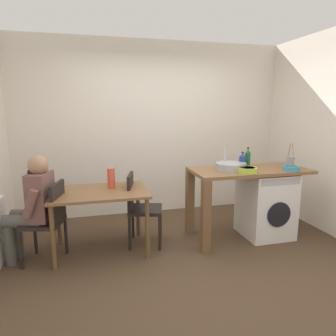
{
  "coord_description": "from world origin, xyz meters",
  "views": [
    {
      "loc": [
        -1.0,
        -3.08,
        1.69
      ],
      "look_at": [
        -0.08,
        0.45,
        0.97
      ],
      "focal_mm": 32.87,
      "sensor_mm": 36.0,
      "label": 1
    }
  ],
  "objects_px": {
    "chair_person_seat": "(49,218)",
    "seated_person": "(33,203)",
    "colander": "(291,168)",
    "vase": "(111,178)",
    "utensil_crock": "(290,161)",
    "chair_opposite": "(139,205)",
    "bottle_tall_green": "(242,161)",
    "washing_machine": "(266,204)",
    "mixing_bowl": "(247,170)",
    "dining_table": "(100,199)",
    "bottle_squat_brown": "(248,158)"
  },
  "relations": [
    {
      "from": "chair_opposite",
      "to": "washing_machine",
      "type": "xyz_separation_m",
      "value": [
        1.67,
        -0.14,
        -0.08
      ]
    },
    {
      "from": "dining_table",
      "to": "colander",
      "type": "relative_size",
      "value": 5.5
    },
    {
      "from": "washing_machine",
      "to": "colander",
      "type": "distance_m",
      "value": 0.59
    },
    {
      "from": "bottle_squat_brown",
      "to": "vase",
      "type": "relative_size",
      "value": 1.08
    },
    {
      "from": "chair_opposite",
      "to": "seated_person",
      "type": "distance_m",
      "value": 1.2
    },
    {
      "from": "chair_opposite",
      "to": "utensil_crock",
      "type": "xyz_separation_m",
      "value": [
        2.04,
        -0.09,
        0.48
      ]
    },
    {
      "from": "chair_person_seat",
      "to": "bottle_squat_brown",
      "type": "xyz_separation_m",
      "value": [
        2.47,
        0.18,
        0.53
      ]
    },
    {
      "from": "mixing_bowl",
      "to": "colander",
      "type": "xyz_separation_m",
      "value": [
        0.6,
        -0.02,
        -0.01
      ]
    },
    {
      "from": "seated_person",
      "to": "chair_opposite",
      "type": "bearing_deg",
      "value": -68.36
    },
    {
      "from": "utensil_crock",
      "to": "colander",
      "type": "distance_m",
      "value": 0.33
    },
    {
      "from": "dining_table",
      "to": "seated_person",
      "type": "relative_size",
      "value": 0.92
    },
    {
      "from": "mixing_bowl",
      "to": "vase",
      "type": "distance_m",
      "value": 1.63
    },
    {
      "from": "dining_table",
      "to": "bottle_squat_brown",
      "type": "xyz_separation_m",
      "value": [
        1.92,
        0.06,
        0.4
      ]
    },
    {
      "from": "dining_table",
      "to": "vase",
      "type": "xyz_separation_m",
      "value": [
        0.15,
        0.1,
        0.22
      ]
    },
    {
      "from": "washing_machine",
      "to": "bottle_squat_brown",
      "type": "bearing_deg",
      "value": 149.95
    },
    {
      "from": "bottle_squat_brown",
      "to": "colander",
      "type": "distance_m",
      "value": 0.55
    },
    {
      "from": "bottle_tall_green",
      "to": "vase",
      "type": "relative_size",
      "value": 0.88
    },
    {
      "from": "dining_table",
      "to": "utensil_crock",
      "type": "bearing_deg",
      "value": -0.48
    },
    {
      "from": "seated_person",
      "to": "vase",
      "type": "relative_size",
      "value": 4.94
    },
    {
      "from": "washing_machine",
      "to": "mixing_bowl",
      "type": "relative_size",
      "value": 3.66
    },
    {
      "from": "dining_table",
      "to": "chair_opposite",
      "type": "bearing_deg",
      "value": 8.15
    },
    {
      "from": "washing_machine",
      "to": "vase",
      "type": "xyz_separation_m",
      "value": [
        -2.0,
        0.17,
        0.43
      ]
    },
    {
      "from": "chair_person_seat",
      "to": "washing_machine",
      "type": "xyz_separation_m",
      "value": [
        2.7,
        0.05,
        -0.08
      ]
    },
    {
      "from": "dining_table",
      "to": "bottle_tall_green",
      "type": "relative_size",
      "value": 5.16
    },
    {
      "from": "chair_opposite",
      "to": "bottle_squat_brown",
      "type": "height_order",
      "value": "bottle_squat_brown"
    },
    {
      "from": "seated_person",
      "to": "bottle_squat_brown",
      "type": "bearing_deg",
      "value": -72.49
    },
    {
      "from": "washing_machine",
      "to": "utensil_crock",
      "type": "height_order",
      "value": "utensil_crock"
    },
    {
      "from": "chair_opposite",
      "to": "colander",
      "type": "height_order",
      "value": "colander"
    },
    {
      "from": "chair_person_seat",
      "to": "bottle_tall_green",
      "type": "relative_size",
      "value": 4.22
    },
    {
      "from": "seated_person",
      "to": "mixing_bowl",
      "type": "xyz_separation_m",
      "value": [
        2.44,
        -0.19,
        0.28
      ]
    },
    {
      "from": "seated_person",
      "to": "utensil_crock",
      "type": "xyz_separation_m",
      "value": [
        3.22,
        0.06,
        0.32
      ]
    },
    {
      "from": "washing_machine",
      "to": "vase",
      "type": "bearing_deg",
      "value": 175.04
    },
    {
      "from": "dining_table",
      "to": "washing_machine",
      "type": "distance_m",
      "value": 2.16
    },
    {
      "from": "chair_person_seat",
      "to": "seated_person",
      "type": "height_order",
      "value": "seated_person"
    },
    {
      "from": "dining_table",
      "to": "bottle_squat_brown",
      "type": "bearing_deg",
      "value": 1.69
    },
    {
      "from": "mixing_bowl",
      "to": "vase",
      "type": "height_order",
      "value": "mixing_bowl"
    },
    {
      "from": "dining_table",
      "to": "colander",
      "type": "xyz_separation_m",
      "value": [
        2.33,
        -0.29,
        0.31
      ]
    },
    {
      "from": "washing_machine",
      "to": "mixing_bowl",
      "type": "xyz_separation_m",
      "value": [
        -0.41,
        -0.2,
        0.53
      ]
    },
    {
      "from": "colander",
      "to": "vase",
      "type": "distance_m",
      "value": 2.22
    },
    {
      "from": "seated_person",
      "to": "dining_table",
      "type": "bearing_deg",
      "value": -69.09
    },
    {
      "from": "chair_person_seat",
      "to": "seated_person",
      "type": "bearing_deg",
      "value": 90.0
    },
    {
      "from": "bottle_squat_brown",
      "to": "mixing_bowl",
      "type": "height_order",
      "value": "bottle_squat_brown"
    },
    {
      "from": "seated_person",
      "to": "washing_machine",
      "type": "xyz_separation_m",
      "value": [
        2.85,
        0.0,
        -0.24
      ]
    },
    {
      "from": "chair_person_seat",
      "to": "bottle_squat_brown",
      "type": "height_order",
      "value": "bottle_squat_brown"
    },
    {
      "from": "chair_opposite",
      "to": "utensil_crock",
      "type": "relative_size",
      "value": 3.0
    },
    {
      "from": "chair_opposite",
      "to": "bottle_tall_green",
      "type": "height_order",
      "value": "bottle_tall_green"
    },
    {
      "from": "utensil_crock",
      "to": "seated_person",
      "type": "bearing_deg",
      "value": -178.99
    },
    {
      "from": "mixing_bowl",
      "to": "bottle_tall_green",
      "type": "bearing_deg",
      "value": 74.38
    },
    {
      "from": "washing_machine",
      "to": "mixing_bowl",
      "type": "height_order",
      "value": "mixing_bowl"
    },
    {
      "from": "chair_person_seat",
      "to": "colander",
      "type": "xyz_separation_m",
      "value": [
        2.88,
        -0.17,
        0.44
      ]
    }
  ]
}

